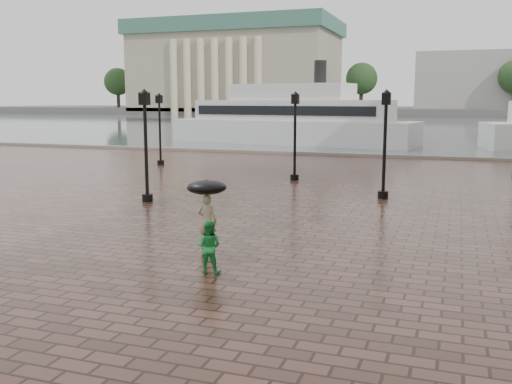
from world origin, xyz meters
TOP-DOWN VIEW (x-y plane):
  - ground at (0.00, 0.00)m, footprint 300.00×300.00m
  - harbour_water at (0.00, 92.00)m, footprint 240.00×240.00m
  - quay_edge at (0.00, 32.00)m, footprint 80.00×0.60m
  - far_shore at (0.00, 160.00)m, footprint 300.00×60.00m
  - museum at (-55.00, 144.61)m, footprint 57.00×32.50m
  - far_trees at (0.00, 138.00)m, footprint 188.00×8.00m
  - street_lamps at (-1.60, 17.60)m, footprint 21.44×14.44m
  - adult_pedestrian at (-0.60, 4.00)m, footprint 0.58×0.40m
  - child_pedestrian at (0.38, 1.91)m, footprint 0.66×0.53m
  - ferry_near at (-8.93, 41.79)m, footprint 23.85×9.26m
  - umbrella at (-0.60, 4.00)m, footprint 1.10×1.10m

SIDE VIEW (x-z plane):
  - ground at x=0.00m, z-range 0.00..0.00m
  - harbour_water at x=0.00m, z-range 0.00..0.00m
  - quay_edge at x=0.00m, z-range -0.15..0.15m
  - child_pedestrian at x=0.38m, z-range 0.00..1.28m
  - adult_pedestrian at x=-0.60m, z-range 0.00..1.52m
  - far_shore at x=0.00m, z-range 0.00..2.00m
  - umbrella at x=-0.60m, z-range 1.17..2.27m
  - ferry_near at x=-8.93m, z-range -1.52..6.11m
  - street_lamps at x=-1.60m, z-range 0.13..4.53m
  - far_trees at x=0.00m, z-range 2.67..16.17m
  - museum at x=-55.00m, z-range 0.91..26.91m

